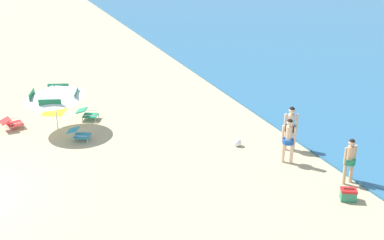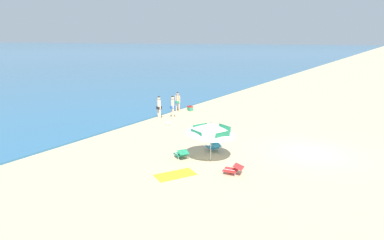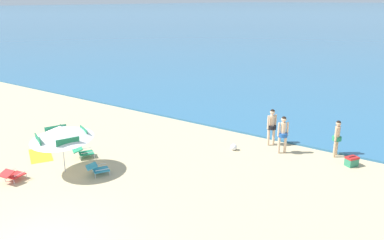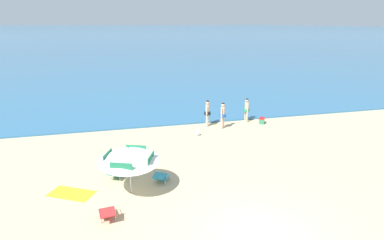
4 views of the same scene
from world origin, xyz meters
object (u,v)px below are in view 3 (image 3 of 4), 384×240
object	(u,v)px
person_standing_beside	(272,124)
beach_ball	(234,147)
person_wading_in	(283,132)
cooler_box	(352,161)
beach_umbrella_striped_main	(61,132)
lounge_chair_under_umbrella	(83,152)
lounge_chair_beside_umbrella	(12,175)
person_standing_near_shore	(337,136)
beach_towel	(41,155)
lounge_chair_facing_sea	(98,168)

from	to	relation	value
person_standing_beside	beach_ball	world-z (taller)	person_standing_beside
person_wading_in	cooler_box	bearing A→B (deg)	6.12
cooler_box	beach_ball	world-z (taller)	cooler_box
beach_umbrella_striped_main	cooler_box	world-z (taller)	beach_umbrella_striped_main
lounge_chair_under_umbrella	beach_ball	bearing A→B (deg)	42.65
lounge_chair_under_umbrella	lounge_chair_beside_umbrella	xyz separation A→B (m)	(-0.39, -3.07, -0.00)
person_standing_near_shore	beach_towel	world-z (taller)	person_standing_near_shore
lounge_chair_beside_umbrella	person_standing_beside	xyz separation A→B (m)	(6.44, 9.25, 0.74)
beach_umbrella_striped_main	lounge_chair_under_umbrella	size ratio (longest dim) A/B	2.80
lounge_chair_beside_umbrella	beach_towel	size ratio (longest dim) A/B	0.52
cooler_box	beach_ball	size ratio (longest dim) A/B	2.03
beach_umbrella_striped_main	beach_ball	xyz separation A→B (m)	(4.41, 5.95, -1.53)
person_standing_beside	lounge_chair_facing_sea	bearing A→B (deg)	-120.86
beach_towel	lounge_chair_under_umbrella	bearing A→B (deg)	26.80
lounge_chair_under_umbrella	beach_towel	distance (m)	2.05
beach_umbrella_striped_main	lounge_chair_under_umbrella	bearing A→B (deg)	111.14
lounge_chair_beside_umbrella	person_wading_in	world-z (taller)	person_wading_in
person_standing_beside	person_standing_near_shore	bearing A→B (deg)	6.45
lounge_chair_under_umbrella	beach_towel	size ratio (longest dim) A/B	0.56
person_standing_beside	person_wading_in	xyz separation A→B (m)	(0.83, -0.67, -0.02)
beach_umbrella_striped_main	person_standing_beside	world-z (taller)	beach_umbrella_striped_main
person_wading_in	lounge_chair_under_umbrella	bearing A→B (deg)	-141.29
lounge_chair_under_umbrella	beach_ball	size ratio (longest dim) A/B	3.39
lounge_chair_facing_sea	beach_towel	size ratio (longest dim) A/B	0.56
person_standing_beside	beach_towel	world-z (taller)	person_standing_beside
lounge_chair_facing_sea	beach_towel	xyz separation A→B (m)	(-3.66, -0.08, -0.27)
cooler_box	beach_towel	world-z (taller)	cooler_box
lounge_chair_facing_sea	person_standing_beside	world-z (taller)	person_standing_beside
person_wading_in	cooler_box	distance (m)	3.07
person_standing_beside	beach_towel	distance (m)	10.63
person_standing_near_shore	person_wading_in	bearing A→B (deg)	-154.42
cooler_box	lounge_chair_under_umbrella	bearing A→B (deg)	-149.32
lounge_chair_under_umbrella	beach_towel	xyz separation A→B (m)	(-1.81, -0.91, -0.27)
lounge_chair_beside_umbrella	person_standing_beside	bearing A→B (deg)	55.18
lounge_chair_beside_umbrella	cooler_box	world-z (taller)	lounge_chair_beside_umbrella
lounge_chair_under_umbrella	cooler_box	distance (m)	11.42
beach_umbrella_striped_main	beach_ball	distance (m)	7.56
person_standing_near_shore	cooler_box	bearing A→B (deg)	-38.28
beach_towel	beach_ball	bearing A→B (deg)	39.00
person_standing_beside	cooler_box	world-z (taller)	person_standing_beside
person_standing_beside	lounge_chair_under_umbrella	bearing A→B (deg)	-134.37
lounge_chair_under_umbrella	cooler_box	xyz separation A→B (m)	(9.82, 5.83, -0.08)
lounge_chair_facing_sea	person_wading_in	size ratio (longest dim) A/B	0.58
lounge_chair_under_umbrella	beach_ball	distance (m)	6.73
lounge_chair_under_umbrella	person_standing_near_shore	xyz separation A→B (m)	(8.96, 6.51, 0.67)
person_standing_beside	person_wading_in	bearing A→B (deg)	-38.73
beach_umbrella_striped_main	beach_towel	xyz separation A→B (m)	(-2.35, 0.48, -1.67)
lounge_chair_under_umbrella	lounge_chair_facing_sea	xyz separation A→B (m)	(1.85, -0.84, 0.00)
lounge_chair_facing_sea	person_wading_in	bearing A→B (deg)	51.64
beach_ball	person_standing_beside	bearing A→B (deg)	55.91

